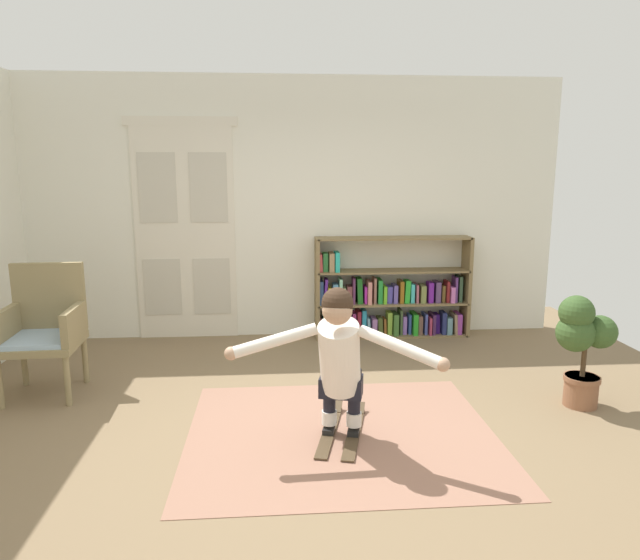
# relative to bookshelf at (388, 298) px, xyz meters

# --- Properties ---
(ground_plane) EXTENTS (7.20, 7.20, 0.00)m
(ground_plane) POSITION_rel_bookshelf_xyz_m (-1.05, -2.39, -0.44)
(ground_plane) COLOR #7C6549
(back_wall) EXTENTS (6.00, 0.10, 2.90)m
(back_wall) POSITION_rel_bookshelf_xyz_m (-1.05, 0.21, 1.01)
(back_wall) COLOR silver
(back_wall) RESTS_ON ground
(double_door) EXTENTS (1.22, 0.05, 2.45)m
(double_door) POSITION_rel_bookshelf_xyz_m (-2.27, 0.15, 0.79)
(double_door) COLOR silver
(double_door) RESTS_ON ground
(rug) EXTENTS (2.23, 1.92, 0.01)m
(rug) POSITION_rel_bookshelf_xyz_m (-0.82, -2.45, -0.44)
(rug) COLOR #986C58
(rug) RESTS_ON ground
(bookshelf) EXTENTS (1.76, 0.30, 1.14)m
(bookshelf) POSITION_rel_bookshelf_xyz_m (0.00, 0.00, 0.00)
(bookshelf) COLOR olive
(bookshelf) RESTS_ON ground
(wicker_chair) EXTENTS (0.63, 0.63, 1.10)m
(wicker_chair) POSITION_rel_bookshelf_xyz_m (-3.25, -1.43, 0.14)
(wicker_chair) COLOR #8E7D55
(wicker_chair) RESTS_ON ground
(potted_plant) EXTENTS (0.48, 0.30, 0.92)m
(potted_plant) POSITION_rel_bookshelf_xyz_m (1.16, -2.09, 0.10)
(potted_plant) COLOR brown
(potted_plant) RESTS_ON ground
(skis_pair) EXTENTS (0.46, 0.89, 0.07)m
(skis_pair) POSITION_rel_bookshelf_xyz_m (-0.81, -2.42, -0.42)
(skis_pair) COLOR #4A3925
(skis_pair) RESTS_ON rug
(person_skier) EXTENTS (1.42, 0.76, 1.07)m
(person_skier) POSITION_rel_bookshelf_xyz_m (-0.85, -2.60, 0.22)
(person_skier) COLOR white
(person_skier) RESTS_ON skis_pair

